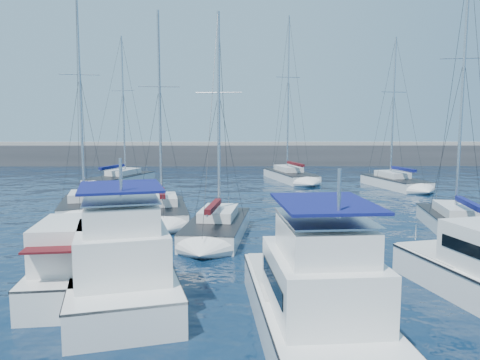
{
  "coord_description": "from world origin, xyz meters",
  "views": [
    {
      "loc": [
        -2.01,
        -19.1,
        6.4
      ],
      "look_at": [
        -1.78,
        8.41,
        3.0
      ],
      "focal_mm": 35.0,
      "sensor_mm": 36.0,
      "label": 1
    }
  ],
  "objects_px": {
    "sailboat_mid_b": "(162,211)",
    "sailboat_back_b": "(290,175)",
    "motor_yacht_stbd_outer": "(479,272)",
    "motor_yacht_port_outer": "(73,266)",
    "motor_yacht_port_inner": "(123,269)",
    "sailboat_mid_e": "(459,223)",
    "sailboat_back_c": "(395,182)",
    "sailboat_back_a": "(121,179)",
    "sailboat_mid_a": "(84,207)",
    "sailboat_mid_c": "(217,227)",
    "motor_yacht_stbd_inner": "(315,302)"
  },
  "relations": [
    {
      "from": "sailboat_mid_b",
      "to": "sailboat_back_b",
      "type": "xyz_separation_m",
      "value": [
        10.92,
        20.95,
        0.03
      ]
    },
    {
      "from": "motor_yacht_stbd_outer",
      "to": "sailboat_back_b",
      "type": "relative_size",
      "value": 0.38
    },
    {
      "from": "motor_yacht_port_outer",
      "to": "motor_yacht_port_inner",
      "type": "distance_m",
      "value": 2.36
    },
    {
      "from": "sailboat_mid_e",
      "to": "sailboat_back_c",
      "type": "relative_size",
      "value": 1.08
    },
    {
      "from": "motor_yacht_port_outer",
      "to": "sailboat_mid_b",
      "type": "bearing_deg",
      "value": 77.31
    },
    {
      "from": "motor_yacht_port_inner",
      "to": "sailboat_back_b",
      "type": "xyz_separation_m",
      "value": [
        10.09,
        35.19,
        -0.59
      ]
    },
    {
      "from": "sailboat_back_a",
      "to": "sailboat_mid_e",
      "type": "bearing_deg",
      "value": -21.9
    },
    {
      "from": "sailboat_mid_b",
      "to": "sailboat_back_c",
      "type": "xyz_separation_m",
      "value": [
        20.61,
        15.03,
        0.0
      ]
    },
    {
      "from": "motor_yacht_port_outer",
      "to": "sailboat_back_b",
      "type": "xyz_separation_m",
      "value": [
        12.23,
        34.21,
        -0.4
      ]
    },
    {
      "from": "motor_yacht_stbd_outer",
      "to": "sailboat_mid_a",
      "type": "distance_m",
      "value": 25.11
    },
    {
      "from": "motor_yacht_port_outer",
      "to": "sailboat_mid_c",
      "type": "xyz_separation_m",
      "value": [
        5.17,
        8.52,
        -0.44
      ]
    },
    {
      "from": "sailboat_back_b",
      "to": "sailboat_back_c",
      "type": "relative_size",
      "value": 1.22
    },
    {
      "from": "motor_yacht_port_outer",
      "to": "motor_yacht_port_inner",
      "type": "height_order",
      "value": "motor_yacht_port_inner"
    },
    {
      "from": "motor_yacht_stbd_inner",
      "to": "motor_yacht_stbd_outer",
      "type": "relative_size",
      "value": 1.32
    },
    {
      "from": "motor_yacht_port_inner",
      "to": "sailboat_mid_b",
      "type": "relative_size",
      "value": 0.66
    },
    {
      "from": "sailboat_mid_a",
      "to": "sailboat_back_b",
      "type": "height_order",
      "value": "sailboat_back_b"
    },
    {
      "from": "motor_yacht_port_outer",
      "to": "sailboat_mid_e",
      "type": "distance_m",
      "value": 21.46
    },
    {
      "from": "motor_yacht_stbd_inner",
      "to": "sailboat_back_a",
      "type": "xyz_separation_m",
      "value": [
        -14.29,
        35.0,
        -0.61
      ]
    },
    {
      "from": "sailboat_mid_c",
      "to": "sailboat_mid_e",
      "type": "xyz_separation_m",
      "value": [
        14.14,
        0.84,
        0.03
      ]
    },
    {
      "from": "motor_yacht_port_inner",
      "to": "motor_yacht_port_outer",
      "type": "bearing_deg",
      "value": 140.26
    },
    {
      "from": "motor_yacht_port_inner",
      "to": "motor_yacht_stbd_inner",
      "type": "xyz_separation_m",
      "value": [
        6.42,
        -3.15,
        0.0
      ]
    },
    {
      "from": "sailboat_mid_c",
      "to": "motor_yacht_port_outer",
      "type": "bearing_deg",
      "value": -114.25
    },
    {
      "from": "sailboat_mid_a",
      "to": "sailboat_mid_c",
      "type": "relative_size",
      "value": 1.21
    },
    {
      "from": "motor_yacht_port_outer",
      "to": "sailboat_back_a",
      "type": "bearing_deg",
      "value": 93.46
    },
    {
      "from": "motor_yacht_port_outer",
      "to": "motor_yacht_stbd_outer",
      "type": "distance_m",
      "value": 15.16
    },
    {
      "from": "sailboat_mid_a",
      "to": "sailboat_back_c",
      "type": "height_order",
      "value": "sailboat_mid_a"
    },
    {
      "from": "motor_yacht_stbd_inner",
      "to": "sailboat_back_c",
      "type": "relative_size",
      "value": 0.62
    },
    {
      "from": "motor_yacht_port_outer",
      "to": "motor_yacht_stbd_outer",
      "type": "height_order",
      "value": "same"
    },
    {
      "from": "motor_yacht_stbd_inner",
      "to": "sailboat_back_b",
      "type": "bearing_deg",
      "value": 80.15
    },
    {
      "from": "sailboat_mid_b",
      "to": "sailboat_back_c",
      "type": "height_order",
      "value": "sailboat_back_c"
    },
    {
      "from": "sailboat_back_a",
      "to": "sailboat_back_c",
      "type": "bearing_deg",
      "value": 13.45
    },
    {
      "from": "sailboat_mid_c",
      "to": "sailboat_back_a",
      "type": "height_order",
      "value": "sailboat_back_a"
    },
    {
      "from": "motor_yacht_stbd_outer",
      "to": "sailboat_mid_a",
      "type": "relative_size",
      "value": 0.45
    },
    {
      "from": "sailboat_back_b",
      "to": "sailboat_mid_b",
      "type": "bearing_deg",
      "value": -131.61
    },
    {
      "from": "sailboat_mid_b",
      "to": "sailboat_mid_c",
      "type": "height_order",
      "value": "sailboat_mid_b"
    },
    {
      "from": "motor_yacht_port_outer",
      "to": "sailboat_mid_c",
      "type": "bearing_deg",
      "value": 51.68
    },
    {
      "from": "motor_yacht_port_outer",
      "to": "sailboat_back_a",
      "type": "xyz_separation_m",
      "value": [
        -5.73,
        30.86,
        -0.42
      ]
    },
    {
      "from": "motor_yacht_stbd_inner",
      "to": "motor_yacht_stbd_outer",
      "type": "bearing_deg",
      "value": 22.09
    },
    {
      "from": "motor_yacht_port_inner",
      "to": "motor_yacht_stbd_outer",
      "type": "distance_m",
      "value": 13.0
    },
    {
      "from": "sailboat_back_c",
      "to": "sailboat_back_b",
      "type": "bearing_deg",
      "value": 134.9
    },
    {
      "from": "sailboat_back_a",
      "to": "sailboat_back_c",
      "type": "xyz_separation_m",
      "value": [
        27.64,
        -2.57,
        0.0
      ]
    },
    {
      "from": "motor_yacht_port_outer",
      "to": "sailboat_mid_a",
      "type": "relative_size",
      "value": 0.48
    },
    {
      "from": "sailboat_mid_e",
      "to": "sailboat_back_c",
      "type": "height_order",
      "value": "sailboat_mid_e"
    },
    {
      "from": "motor_yacht_port_inner",
      "to": "sailboat_mid_a",
      "type": "xyz_separation_m",
      "value": [
        -6.53,
        15.9,
        -0.58
      ]
    },
    {
      "from": "motor_yacht_port_inner",
      "to": "sailboat_back_b",
      "type": "bearing_deg",
      "value": 58.96
    },
    {
      "from": "motor_yacht_port_outer",
      "to": "sailboat_back_b",
      "type": "bearing_deg",
      "value": 63.28
    },
    {
      "from": "motor_yacht_port_outer",
      "to": "motor_yacht_stbd_outer",
      "type": "relative_size",
      "value": 1.05
    },
    {
      "from": "motor_yacht_stbd_inner",
      "to": "sailboat_mid_c",
      "type": "distance_m",
      "value": 13.11
    },
    {
      "from": "sailboat_mid_e",
      "to": "sailboat_back_a",
      "type": "relative_size",
      "value": 1.05
    },
    {
      "from": "sailboat_mid_e",
      "to": "sailboat_mid_c",
      "type": "bearing_deg",
      "value": -167.63
    }
  ]
}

